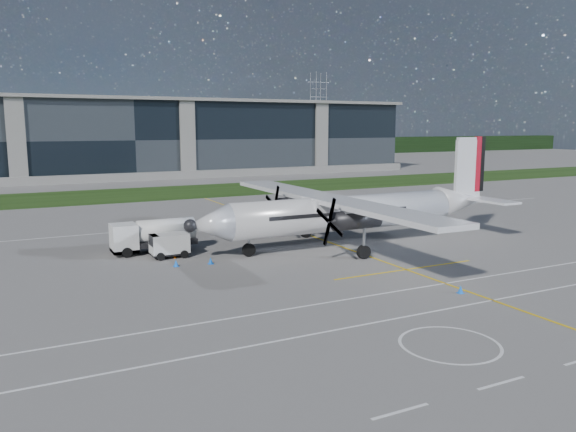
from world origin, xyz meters
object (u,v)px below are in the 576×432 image
pylon_east (318,113)px  fuel_tanker_truck (148,236)px  safety_cone_portwing (461,289)px  turboprop_aircraft (355,192)px  ground_crew_person (175,246)px  baggage_tug (169,246)px  safety_cone_stbdwing (261,218)px  safety_cone_fwd (176,263)px  safety_cone_nose_port (211,261)px

pylon_east → fuel_tanker_truck: (-97.17, -142.23, -13.67)m
safety_cone_portwing → turboprop_aircraft: bearing=82.2°
pylon_east → ground_crew_person: (-95.74, -145.08, -14.08)m
baggage_tug → ground_crew_person: size_ratio=1.68×
fuel_tanker_truck → safety_cone_stbdwing: size_ratio=14.17×
pylon_east → safety_cone_fwd: bearing=-123.1°
safety_cone_nose_port → pylon_east: bearing=57.6°
pylon_east → safety_cone_portwing: size_ratio=60.00×
turboprop_aircraft → safety_cone_fwd: bearing=-178.0°
safety_cone_stbdwing → baggage_tug: bearing=-136.7°
baggage_tug → ground_crew_person: (0.28, -0.51, -0.01)m
fuel_tanker_truck → safety_cone_portwing: 24.60m
safety_cone_fwd → safety_cone_portwing: (13.73, -14.36, 0.00)m
ground_crew_person → turboprop_aircraft: bearing=-71.3°
safety_cone_fwd → safety_cone_portwing: 19.87m
safety_cone_nose_port → safety_cone_portwing: (11.23, -13.94, 0.00)m
fuel_tanker_truck → ground_crew_person: fuel_tanker_truck is taller
pylon_east → safety_cone_portwing: 182.54m
turboprop_aircraft → baggage_tug: size_ratio=9.91×
safety_cone_fwd → baggage_tug: bearing=83.2°
pylon_east → turboprop_aircraft: 168.11m
pylon_east → safety_cone_nose_port: (-93.90, -148.13, -14.75)m
turboprop_aircraft → ground_crew_person: bearing=172.2°
safety_cone_nose_port → safety_cone_portwing: size_ratio=1.00×
safety_cone_fwd → safety_cone_nose_port: size_ratio=1.00×
safety_cone_stbdwing → safety_cone_portwing: (-0.06, -30.15, 0.00)m
safety_cone_stbdwing → safety_cone_portwing: size_ratio=1.00×
turboprop_aircraft → pylon_east: bearing=61.3°
pylon_east → fuel_tanker_truck: pylon_east is taller
pylon_east → safety_cone_portwing: (-82.67, -162.07, -14.75)m
pylon_east → safety_cone_stbdwing: pylon_east is taller
turboprop_aircraft → safety_cone_nose_port: 14.00m
pylon_east → safety_cone_nose_port: 176.01m
baggage_tug → ground_crew_person: baggage_tug is taller
pylon_east → safety_cone_fwd: (-96.40, -147.71, -14.75)m
turboprop_aircraft → safety_cone_nose_port: size_ratio=60.97×
baggage_tug → safety_cone_stbdwing: baggage_tug is taller
fuel_tanker_truck → safety_cone_nose_port: bearing=-61.0°
pylon_east → baggage_tug: 174.13m
fuel_tanker_truck → turboprop_aircraft: bearing=-16.6°
ground_crew_person → safety_cone_fwd: 2.79m
baggage_tug → turboprop_aircraft: bearing=-9.5°
turboprop_aircraft → baggage_tug: (-15.40, 2.58, -3.65)m
fuel_tanker_truck → safety_cone_stbdwing: (14.56, 10.30, -1.08)m
safety_cone_nose_port → turboprop_aircraft: bearing=4.2°
pylon_east → baggage_tug: pylon_east is taller
baggage_tug → safety_cone_stbdwing: 18.45m
safety_cone_stbdwing → ground_crew_person: bearing=-134.9°
safety_cone_stbdwing → fuel_tanker_truck: bearing=-144.7°
baggage_tug → safety_cone_portwing: 22.02m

